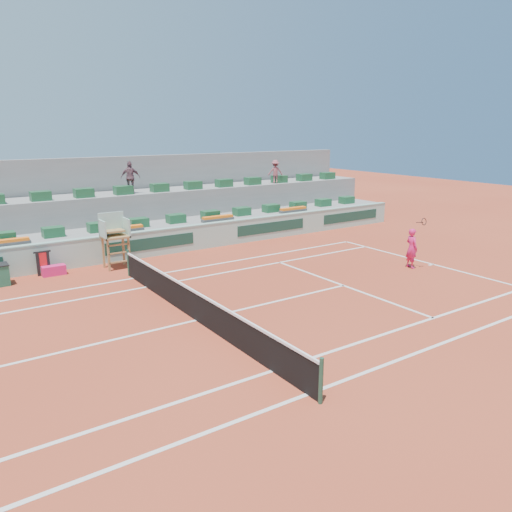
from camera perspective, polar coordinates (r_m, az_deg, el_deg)
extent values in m
plane|color=maroon|center=(16.08, -6.86, -7.32)|extent=(90.00, 90.00, 0.00)
cube|color=gray|center=(25.52, -18.08, 1.68)|extent=(36.00, 4.00, 1.20)
cube|color=gray|center=(26.90, -19.17, 3.75)|extent=(36.00, 2.40, 2.60)
cube|color=gray|center=(28.30, -20.19, 6.01)|extent=(36.00, 0.40, 4.40)
cube|color=#D61B63|center=(22.27, -22.11, -1.53)|extent=(0.93, 0.41, 0.41)
imported|color=#6A4651|center=(26.86, -14.15, 8.70)|extent=(1.05, 0.69, 1.66)
imported|color=#89444B|center=(30.96, 2.22, 9.60)|extent=(1.05, 0.85, 1.41)
cube|color=silver|center=(23.66, 19.58, -0.90)|extent=(0.12, 10.97, 0.01)
cube|color=silver|center=(11.93, 5.87, -15.47)|extent=(23.77, 0.12, 0.01)
cube|color=silver|center=(20.85, -13.85, -2.49)|extent=(23.77, 0.12, 0.01)
cube|color=silver|center=(12.87, 1.86, -13.01)|extent=(23.77, 0.12, 0.01)
cube|color=silver|center=(19.62, -12.43, -3.48)|extent=(23.77, 0.12, 0.01)
cube|color=silver|center=(19.64, 9.96, -3.34)|extent=(0.12, 8.23, 0.01)
cube|color=silver|center=(16.07, -6.86, -7.31)|extent=(12.80, 0.12, 0.01)
cube|color=silver|center=(23.55, 19.36, -0.96)|extent=(0.30, 0.12, 0.01)
cube|color=black|center=(15.91, -6.91, -5.78)|extent=(0.03, 11.87, 0.92)
cube|color=white|center=(15.75, -6.97, -4.09)|extent=(0.06, 11.87, 0.07)
cylinder|color=#1D432F|center=(11.37, 7.44, -13.98)|extent=(0.10, 0.10, 1.10)
cylinder|color=#1D432F|center=(21.11, -14.37, -0.78)|extent=(0.10, 0.10, 1.10)
cube|color=#96BCAC|center=(23.46, -16.54, 0.72)|extent=(36.00, 0.30, 1.20)
cube|color=#80AB9C|center=(23.33, -16.65, 2.22)|extent=(36.00, 0.34, 0.06)
cube|color=#153C2E|center=(23.96, -11.89, 1.41)|extent=(4.40, 0.02, 0.56)
cube|color=#153C2E|center=(27.30, 1.80, 3.31)|extent=(4.40, 0.02, 0.56)
cube|color=#153C2E|center=(31.15, 10.80, 4.45)|extent=(4.40, 0.02, 0.56)
cube|color=olive|center=(21.97, -16.49, 0.01)|extent=(0.08, 0.08, 1.35)
cube|color=olive|center=(22.24, -14.30, 0.33)|extent=(0.08, 0.08, 1.35)
cube|color=olive|center=(22.62, -17.05, 0.37)|extent=(0.08, 0.08, 1.35)
cube|color=olive|center=(22.89, -14.90, 0.69)|extent=(0.08, 0.08, 1.35)
cube|color=olive|center=(22.27, -15.81, 2.14)|extent=(1.10, 0.90, 0.08)
cube|color=#96BCAC|center=(22.52, -16.21, 3.57)|extent=(1.10, 0.08, 1.00)
cube|color=#96BCAC|center=(22.04, -17.15, 2.88)|extent=(0.06, 0.90, 0.80)
cube|color=#96BCAC|center=(22.36, -14.61, 3.21)|extent=(0.06, 0.90, 0.80)
cube|color=olive|center=(22.31, -15.93, 2.78)|extent=(0.80, 0.60, 0.08)
cube|color=olive|center=(22.18, -15.33, -0.64)|extent=(0.90, 0.08, 0.06)
cube|color=olive|center=(22.08, -15.40, 0.36)|extent=(0.90, 0.08, 0.06)
cube|color=olive|center=(22.00, -15.46, 1.24)|extent=(0.90, 0.08, 0.06)
cube|color=#1A502C|center=(23.72, -26.88, 1.92)|extent=(0.90, 0.60, 0.44)
cube|color=#1A502C|center=(24.04, -22.18, 2.56)|extent=(0.90, 0.60, 0.44)
cube|color=#1A502C|center=(24.51, -17.62, 3.17)|extent=(0.90, 0.60, 0.44)
cube|color=#1A502C|center=(25.14, -13.26, 3.74)|extent=(0.90, 0.60, 0.44)
cube|color=#1A502C|center=(25.90, -9.13, 4.25)|extent=(0.90, 0.60, 0.44)
cube|color=#1A502C|center=(26.79, -5.26, 4.71)|extent=(0.90, 0.60, 0.44)
cube|color=#1A502C|center=(27.80, -1.64, 5.12)|extent=(0.90, 0.60, 0.44)
cube|color=#1A502C|center=(28.91, 1.72, 5.49)|extent=(0.90, 0.60, 0.44)
cube|color=#1A502C|center=(30.11, 4.82, 5.80)|extent=(0.90, 0.60, 0.44)
cube|color=#1A502C|center=(31.39, 7.68, 6.08)|extent=(0.90, 0.60, 0.44)
cube|color=#1A502C|center=(32.75, 10.31, 6.32)|extent=(0.90, 0.60, 0.44)
cube|color=#1A502C|center=(25.66, -23.40, 6.32)|extent=(0.90, 0.60, 0.44)
cube|color=#1A502C|center=(26.11, -19.09, 6.83)|extent=(0.90, 0.60, 0.44)
cube|color=#1A502C|center=(26.69, -14.93, 7.29)|extent=(0.90, 0.60, 0.44)
cube|color=#1A502C|center=(27.41, -10.96, 7.69)|extent=(0.90, 0.60, 0.44)
cube|color=#1A502C|center=(28.26, -7.21, 8.04)|extent=(0.90, 0.60, 0.44)
cube|color=#1A502C|center=(29.21, -3.69, 8.33)|extent=(0.90, 0.60, 0.44)
cube|color=#1A502C|center=(30.27, -0.39, 8.57)|extent=(0.90, 0.60, 0.44)
cube|color=#1A502C|center=(31.42, 2.68, 8.78)|extent=(0.90, 0.60, 0.44)
cube|color=#1A502C|center=(32.66, 5.53, 8.94)|extent=(0.90, 0.60, 0.44)
cube|color=#1A502C|center=(33.96, 8.16, 9.08)|extent=(0.90, 0.60, 0.44)
cube|color=#484848|center=(22.97, -26.56, 1.23)|extent=(1.80, 0.36, 0.16)
cube|color=orange|center=(22.95, -26.60, 1.57)|extent=(1.70, 0.32, 0.12)
cube|color=#484848|center=(24.09, -14.77, 2.85)|extent=(1.80, 0.36, 0.16)
cube|color=orange|center=(24.06, -14.79, 3.17)|extent=(1.70, 0.32, 0.12)
cube|color=#484848|center=(26.13, -4.39, 4.17)|extent=(1.80, 0.36, 0.16)
cube|color=orange|center=(26.10, -4.40, 4.47)|extent=(1.70, 0.32, 0.12)
cube|color=#484848|center=(28.90, 4.27, 5.17)|extent=(1.80, 0.36, 0.16)
cube|color=orange|center=(28.88, 4.27, 5.44)|extent=(1.70, 0.32, 0.12)
cube|color=black|center=(22.32, -23.64, -0.87)|extent=(0.11, 0.11, 1.00)
cube|color=black|center=(22.39, -22.64, -0.72)|extent=(0.11, 0.11, 1.00)
cube|color=black|center=(22.23, -23.27, 0.44)|extent=(0.67, 0.09, 0.06)
cube|color=red|center=(22.28, -23.18, -0.31)|extent=(0.49, 0.04, 0.56)
imported|color=#D61B63|center=(22.62, 17.36, 0.85)|extent=(0.53, 0.70, 1.74)
cylinder|color=black|center=(22.20, 18.19, 3.66)|extent=(0.03, 0.35, 0.09)
torus|color=black|center=(22.06, 18.65, 3.75)|extent=(0.31, 0.08, 0.31)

